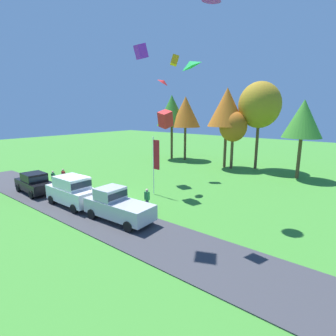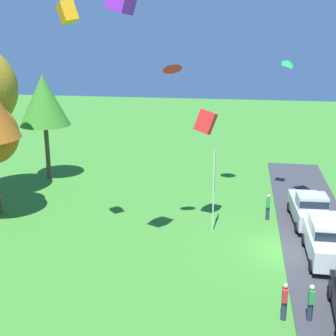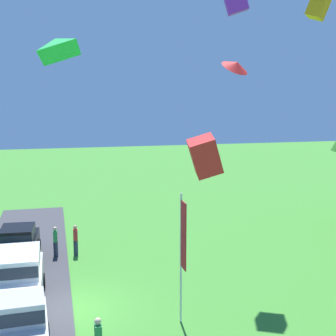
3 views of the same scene
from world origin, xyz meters
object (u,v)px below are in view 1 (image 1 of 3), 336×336
(tree_far_left, at_px, (185,112))
(kite_delta_high_left, at_px, (163,82))
(flag_banner, at_px, (155,159))
(tree_center_back, at_px, (233,127))
(tree_lone_near, at_px, (227,107))
(tree_left_of_center, at_px, (303,119))
(person_watching_sky, at_px, (54,179))
(person_on_lawn, at_px, (64,177))
(car_suv_far_end, at_px, (72,190))
(kite_diamond_over_trees, at_px, (190,64))
(kite_box_mid_center, at_px, (141,51))
(tree_far_right, at_px, (172,111))
(person_beside_suv, at_px, (147,200))
(car_sedan_mid_row, at_px, (34,182))
(tree_right_of_center, at_px, (260,105))
(kite_box_near_flag, at_px, (165,119))
(kite_box_high_right, at_px, (175,60))
(car_pickup_by_flagpole, at_px, (117,205))

(tree_far_left, xyz_separation_m, kite_delta_high_left, (6.84, -13.38, 2.72))
(flag_banner, relative_size, kite_delta_high_left, 4.71)
(tree_center_back, height_order, flag_banner, tree_center_back)
(tree_lone_near, height_order, tree_left_of_center, tree_lone_near)
(person_watching_sky, bearing_deg, tree_left_of_center, 47.44)
(flag_banner, bearing_deg, person_on_lawn, -158.13)
(tree_left_of_center, height_order, flag_banner, tree_left_of_center)
(car_suv_far_end, distance_m, kite_diamond_over_trees, 12.78)
(car_suv_far_end, height_order, kite_diamond_over_trees, kite_diamond_over_trees)
(kite_delta_high_left, relative_size, kite_box_mid_center, 0.80)
(tree_center_back, bearing_deg, tree_far_right, 174.33)
(tree_far_right, bearing_deg, kite_diamond_over_trees, -50.13)
(tree_left_of_center, bearing_deg, person_beside_suv, -109.61)
(car_sedan_mid_row, distance_m, tree_left_of_center, 27.21)
(person_watching_sky, distance_m, tree_right_of_center, 24.95)
(tree_far_left, bearing_deg, person_watching_sky, -92.65)
(kite_box_near_flag, bearing_deg, flag_banner, -133.69)
(tree_right_of_center, bearing_deg, person_on_lawn, -120.72)
(car_suv_far_end, distance_m, tree_far_right, 23.36)
(kite_box_high_right, distance_m, kite_box_mid_center, 3.80)
(person_on_lawn, xyz_separation_m, tree_center_back, (9.33, 17.83, 4.45))
(tree_center_back, bearing_deg, kite_box_high_right, -119.12)
(person_watching_sky, distance_m, tree_far_right, 20.99)
(kite_diamond_over_trees, relative_size, kite_box_high_right, 0.84)
(person_beside_suv, height_order, kite_delta_high_left, kite_delta_high_left)
(tree_center_back, bearing_deg, flag_banner, -91.73)
(car_sedan_mid_row, relative_size, kite_box_high_right, 4.59)
(car_suv_far_end, xyz_separation_m, tree_left_of_center, (11.46, 20.24, 5.12))
(person_beside_suv, relative_size, tree_far_left, 0.18)
(tree_lone_near, relative_size, kite_diamond_over_trees, 12.36)
(tree_lone_near, bearing_deg, kite_delta_high_left, -92.34)
(tree_far_right, distance_m, kite_box_high_right, 11.69)
(person_watching_sky, bearing_deg, car_pickup_by_flagpole, -6.67)
(kite_box_high_right, bearing_deg, person_watching_sky, -114.32)
(kite_box_near_flag, bearing_deg, kite_diamond_over_trees, -41.14)
(car_pickup_by_flagpole, bearing_deg, kite_box_high_right, 111.56)
(person_beside_suv, xyz_separation_m, tree_far_left, (-10.02, 19.14, 6.24))
(car_pickup_by_flagpole, height_order, tree_far_right, tree_far_right)
(person_watching_sky, height_order, tree_lone_near, tree_lone_near)
(car_suv_far_end, xyz_separation_m, person_watching_sky, (-5.72, 1.53, -0.42))
(car_sedan_mid_row, distance_m, car_suv_far_end, 5.49)
(tree_far_left, distance_m, kite_box_high_right, 11.06)
(kite_box_high_right, bearing_deg, kite_diamond_over_trees, -49.79)
(tree_far_right, distance_m, kite_delta_high_left, 15.96)
(kite_diamond_over_trees, bearing_deg, person_watching_sky, -179.21)
(tree_far_right, height_order, kite_delta_high_left, kite_delta_high_left)
(flag_banner, distance_m, kite_delta_high_left, 7.11)
(tree_left_of_center, bearing_deg, car_sedan_mid_row, -129.41)
(tree_left_of_center, height_order, kite_box_mid_center, kite_box_mid_center)
(car_sedan_mid_row, distance_m, person_beside_suv, 11.18)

